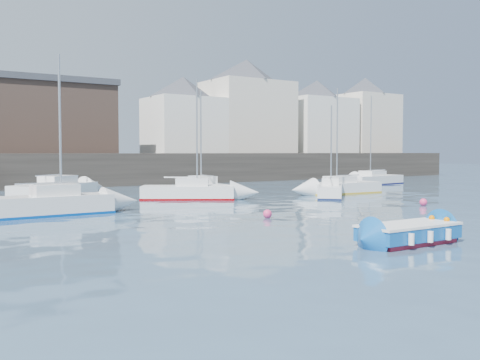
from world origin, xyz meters
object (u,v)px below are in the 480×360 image
sailboat_d (342,187)px  sailboat_g (374,179)px  sailboat_c (331,190)px  buoy_near (267,218)px  buoy_mid (423,206)px  buoy_far (194,195)px  sailboat_b (189,192)px  sailboat_f (204,189)px  sailboat_h (55,190)px  sailboat_a (50,204)px  blue_dinghy (409,233)px

sailboat_d → sailboat_g: 12.59m
sailboat_c → buoy_near: (-10.32, -7.06, -0.49)m
buoy_mid → buoy_far: buoy_mid is taller
sailboat_b → sailboat_f: sailboat_b is taller
sailboat_d → sailboat_f: bearing=163.3°
sailboat_h → buoy_near: bearing=-71.0°
sailboat_f → sailboat_d: bearing=-16.7°
sailboat_a → buoy_mid: bearing=-18.8°
sailboat_c → sailboat_g: (13.71, 9.00, -0.00)m
blue_dinghy → sailboat_h: (-5.69, 25.31, 0.15)m
buoy_near → sailboat_f: bearing=75.1°
sailboat_c → buoy_far: sailboat_c is taller
blue_dinghy → buoy_mid: size_ratio=8.42×
blue_dinghy → sailboat_g: sailboat_g is taller
sailboat_f → sailboat_g: (20.76, 3.78, -0.04)m
sailboat_b → sailboat_d: (12.13, -1.66, -0.04)m
sailboat_g → buoy_far: sailboat_g is taller
sailboat_d → buoy_far: sailboat_d is taller
sailboat_a → sailboat_h: size_ratio=0.94×
sailboat_g → buoy_near: sailboat_g is taller
buoy_near → sailboat_d: bearing=34.4°
blue_dinghy → sailboat_h: bearing=102.7°
sailboat_a → sailboat_b: (9.83, 4.35, -0.05)m
sailboat_a → sailboat_b: sailboat_a is taller
sailboat_b → blue_dinghy: bearing=-94.3°
buoy_far → sailboat_d: bearing=-24.3°
sailboat_h → buoy_mid: (16.86, -16.97, -0.55)m
blue_dinghy → buoy_far: size_ratio=9.30×
sailboat_c → sailboat_h: 18.87m
sailboat_a → buoy_mid: sailboat_a is taller
sailboat_d → sailboat_h: sailboat_h is taller
sailboat_h → sailboat_d: bearing=-21.6°
sailboat_d → blue_dinghy: bearing=-127.5°
sailboat_b → buoy_near: 10.98m
sailboat_a → buoy_far: (11.77, 7.30, -0.56)m
sailboat_h → buoy_near: 17.83m
sailboat_a → sailboat_f: size_ratio=1.07×
sailboat_a → sailboat_c: (18.82, 0.52, -0.07)m
sailboat_f → buoy_mid: 14.65m
sailboat_f → buoy_mid: bearing=-57.9°
blue_dinghy → buoy_near: 8.47m
sailboat_h → buoy_mid: 23.93m
sailboat_b → sailboat_d: 12.24m
sailboat_a → sailboat_c: bearing=1.6°
sailboat_d → sailboat_g: (10.57, 6.84, 0.01)m
blue_dinghy → buoy_mid: 13.94m
sailboat_a → buoy_mid: (19.55, -6.65, -0.56)m
sailboat_c → sailboat_g: 16.40m
sailboat_b → sailboat_g: bearing=12.8°
sailboat_d → sailboat_h: (-19.27, 7.63, 0.07)m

